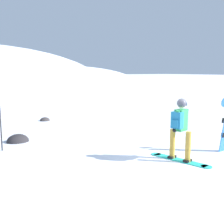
{
  "coord_description": "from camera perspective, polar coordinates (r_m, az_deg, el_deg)",
  "views": [
    {
      "loc": [
        -5.39,
        -5.27,
        2.44
      ],
      "look_at": [
        0.13,
        2.79,
        1.0
      ],
      "focal_mm": 44.83,
      "sensor_mm": 36.0,
      "label": 1
    }
  ],
  "objects": [
    {
      "name": "ridge_peak_far",
      "position": [
        57.37,
        -10.68,
        5.83
      ],
      "size": [
        31.58,
        28.42,
        7.0
      ],
      "color": "white",
      "rests_on": "ground"
    },
    {
      "name": "ground_plane",
      "position": [
        7.92,
        10.84,
        -9.71
      ],
      "size": [
        300.0,
        300.0,
        0.0
      ],
      "primitive_type": "plane",
      "color": "white"
    },
    {
      "name": "piste_marker_near",
      "position": [
        9.13,
        -21.88,
        -0.05
      ],
      "size": [
        0.2,
        0.2,
        2.11
      ],
      "color": "black",
      "rests_on": "ground"
    },
    {
      "name": "rock_mid",
      "position": [
        10.31,
        -18.65,
        -5.75
      ],
      "size": [
        0.76,
        0.65,
        0.53
      ],
      "color": "#282628",
      "rests_on": "ground"
    },
    {
      "name": "snowboarder_main",
      "position": [
        7.75,
        13.71,
        -3.18
      ],
      "size": [
        0.64,
        1.81,
        1.71
      ],
      "color": "#23B7A3",
      "rests_on": "ground"
    },
    {
      "name": "rock_small",
      "position": [
        14.2,
        -13.54,
        -1.74
      ],
      "size": [
        0.49,
        0.42,
        0.35
      ],
      "color": "#383333",
      "rests_on": "ground"
    }
  ]
}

